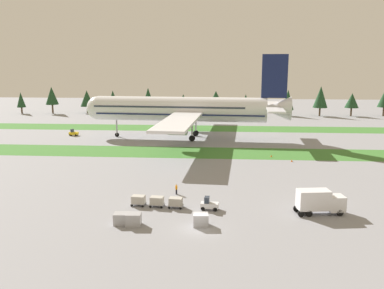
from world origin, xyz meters
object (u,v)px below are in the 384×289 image
Objects in this scene: uld_container_0 at (121,218)px; uld_container_2 at (201,220)px; taxiway_marker_0 at (271,156)px; taxiway_marker_1 at (292,160)px; cargo_dolly_second at (157,201)px; ground_crew_marshaller at (176,189)px; catering_truck at (319,201)px; uld_container_1 at (134,219)px; pushback_tractor at (73,133)px; cargo_dolly_third at (138,200)px; cargo_dolly_lead at (176,202)px; baggage_tug at (209,204)px; airliner at (185,109)px.

uld_container_0 is 1.00× the size of uld_container_2.
taxiway_marker_0 is 5.84m from taxiway_marker_1.
ground_crew_marshaller is at bearing 164.58° from cargo_dolly_second.
uld_container_1 is at bearing -84.63° from catering_truck.
uld_container_1 is 1.00× the size of uld_container_2.
taxiway_marker_0 is at bearing 70.17° from pushback_tractor.
cargo_dolly_third is 0.32× the size of catering_truck.
catering_truck is 17.67m from uld_container_2.
cargo_dolly_lead is 0.87× the size of pushback_tractor.
cargo_dolly_lead is 9.39m from uld_container_0.
catering_truck is 4.14× the size of ground_crew_marshaller.
cargo_dolly_third reaches higher than taxiway_marker_0.
baggage_tug is at bearing 90.00° from cargo_dolly_lead.
baggage_tug is 73.23m from pushback_tractor.
catering_truck is 13.38× the size of taxiway_marker_1.
cargo_dolly_lead is at bearing 45.27° from uld_container_0.
pushback_tractor reaches higher than uld_container_2.
cargo_dolly_lead is 2.90m from cargo_dolly_second.
catering_truck is 35.95m from taxiway_marker_0.
uld_container_1 reaches higher than uld_container_0.
taxiway_marker_1 is (27.17, 37.58, -0.57)m from uld_container_1.
taxiway_marker_0 is (21.98, -22.12, -8.28)m from airliner.
airliner reaches higher than pushback_tractor.
pushback_tractor is 1.34× the size of uld_container_0.
baggage_tug reaches higher than cargo_dolly_lead.
uld_container_1 is at bearing 29.94° from pushback_tractor.
ground_crew_marshaller is (-5.61, 6.77, 0.13)m from baggage_tug.
taxiway_marker_1 is (18.23, 37.04, -0.57)m from uld_container_2.
baggage_tug is at bearing -119.19° from taxiway_marker_1.
pushback_tractor is at bearing 90.00° from airliner.
airliner is 37.94m from taxiway_marker_1.
ground_crew_marshaller is (5.17, 5.76, 0.03)m from cargo_dolly_third.
pushback_tractor is at bearing -123.49° from ground_crew_marshaller.
cargo_dolly_lead is 4.61× the size of taxiway_marker_0.
airliner reaches higher than taxiway_marker_0.
cargo_dolly_second is at bearing 90.00° from cargo_dolly_third.
uld_container_1 is at bearing -125.87° from taxiway_marker_1.
taxiway_marker_0 is (24.14, 34.28, -0.67)m from cargo_dolly_third.
taxiway_marker_0 is at bearing 60.99° from uld_container_1.
cargo_dolly_second and cargo_dolly_third have the same top height.
airliner is at bearing -173.94° from cargo_dolly_second.
taxiway_marker_1 is (22.91, 24.21, -0.68)m from ground_crew_marshaller.
baggage_tug is at bearing 39.19° from pushback_tractor.
cargo_dolly_third is 1.16× the size of uld_container_0.
baggage_tug is at bearing -110.74° from taxiway_marker_0.
cargo_dolly_second is at bearing 135.66° from uld_container_2.
cargo_dolly_second is 1.00× the size of cargo_dolly_third.
ground_crew_marshaller is 33.34m from taxiway_marker_1.
catering_truck is 28.03m from uld_container_0.
taxiway_marker_0 is at bearing 153.73° from cargo_dolly_second.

